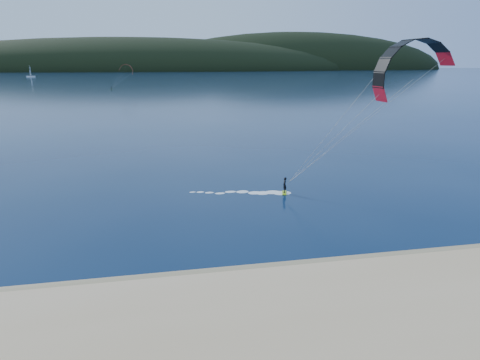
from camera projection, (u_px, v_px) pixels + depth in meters
name	position (u px, v px, depth m)	size (l,w,h in m)	color
ground	(200.00, 324.00, 21.42)	(1800.00, 1800.00, 0.00)	#071B39
wet_sand	(194.00, 280.00, 25.65)	(220.00, 2.50, 0.10)	#968357
headland	(166.00, 70.00, 723.79)	(1200.00, 310.00, 140.00)	black
kitesurfer_near	(406.00, 84.00, 37.07)	(25.56, 7.53, 16.72)	#97C216
kitesurfer_far	(126.00, 72.00, 202.05)	(12.68, 5.05, 12.75)	#97C216
sailboat	(31.00, 76.00, 378.43)	(7.85, 4.98, 11.04)	white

